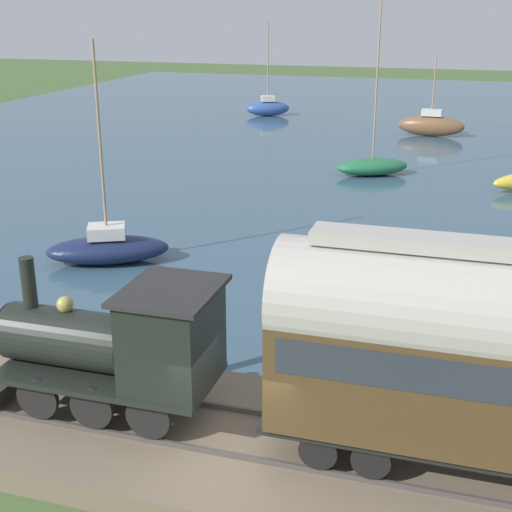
% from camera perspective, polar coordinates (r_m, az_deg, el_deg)
% --- Properties ---
extents(ground_plane, '(200.00, 200.00, 0.00)m').
position_cam_1_polar(ground_plane, '(15.14, -1.66, -17.24)').
color(ground_plane, '#476033').
extents(harbor_water, '(80.00, 80.00, 0.01)m').
position_cam_1_polar(harbor_water, '(55.94, 12.74, 9.73)').
color(harbor_water, '#38566B').
rests_on(harbor_water, ground).
extents(rail_embankment, '(5.07, 56.00, 0.62)m').
position_cam_1_polar(rail_embankment, '(15.57, -0.78, -14.92)').
color(rail_embankment, '#756651').
rests_on(rail_embankment, ground).
extents(steam_locomotive, '(2.25, 5.29, 3.34)m').
position_cam_1_polar(steam_locomotive, '(15.48, -10.63, -6.77)').
color(steam_locomotive, black).
rests_on(steam_locomotive, rail_embankment).
extents(passenger_coach, '(2.23, 8.05, 4.59)m').
position_cam_1_polar(passenger_coach, '(13.59, 17.80, -7.17)').
color(passenger_coach, black).
rests_on(passenger_coach, rail_embankment).
extents(sailboat_green, '(3.44, 4.44, 9.23)m').
position_cam_1_polar(sailboat_green, '(40.59, 9.28, 7.14)').
color(sailboat_green, '#236B42').
rests_on(sailboat_green, harbor_water).
extents(sailboat_brown, '(1.62, 4.82, 5.77)m').
position_cam_1_polar(sailboat_brown, '(53.89, 13.81, 10.14)').
color(sailboat_brown, brown).
rests_on(sailboat_brown, harbor_water).
extents(sailboat_navy, '(3.51, 4.79, 7.96)m').
position_cam_1_polar(sailboat_navy, '(26.80, -11.77, 0.67)').
color(sailboat_navy, '#192347').
rests_on(sailboat_navy, harbor_water).
extents(sailboat_blue, '(2.91, 4.03, 7.71)m').
position_cam_1_polar(sailboat_blue, '(62.22, 0.95, 11.79)').
color(sailboat_blue, '#335199').
rests_on(sailboat_blue, harbor_water).
extents(rowboat_mid_harbor, '(2.71, 2.80, 0.34)m').
position_cam_1_polar(rowboat_mid_harbor, '(20.44, -7.40, -6.41)').
color(rowboat_mid_harbor, beige).
rests_on(rowboat_mid_harbor, harbor_water).
extents(rowboat_off_pier, '(1.90, 2.28, 0.32)m').
position_cam_1_polar(rowboat_off_pier, '(25.28, 8.43, -1.29)').
color(rowboat_off_pier, '#B7B2A3').
rests_on(rowboat_off_pier, harbor_water).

